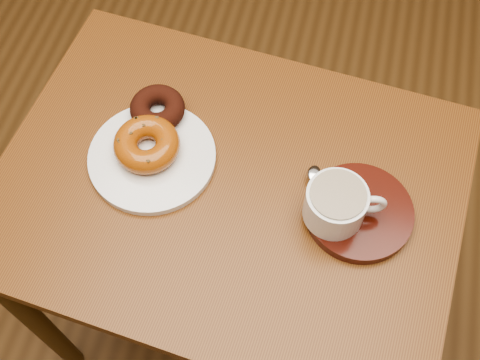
% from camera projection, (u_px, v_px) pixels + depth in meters
% --- Properties ---
extents(ground, '(6.00, 6.00, 0.00)m').
position_uv_depth(ground, '(180.00, 178.00, 1.75)').
color(ground, brown).
rests_on(ground, ground).
extents(cafe_table, '(0.78, 0.62, 0.69)m').
position_uv_depth(cafe_table, '(229.00, 214.00, 1.05)').
color(cafe_table, brown).
rests_on(cafe_table, ground).
extents(donut_plate, '(0.26, 0.26, 0.01)m').
position_uv_depth(donut_plate, '(152.00, 157.00, 0.97)').
color(donut_plate, white).
rests_on(donut_plate, cafe_table).
extents(donut_cinnamon, '(0.11, 0.11, 0.03)m').
position_uv_depth(donut_cinnamon, '(157.00, 108.00, 0.99)').
color(donut_cinnamon, black).
rests_on(donut_cinnamon, donut_plate).
extents(donut_caramel, '(0.12, 0.12, 0.04)m').
position_uv_depth(donut_caramel, '(147.00, 144.00, 0.95)').
color(donut_caramel, '#9B4C10').
rests_on(donut_caramel, donut_plate).
extents(saucer, '(0.17, 0.17, 0.02)m').
position_uv_depth(saucer, '(359.00, 212.00, 0.92)').
color(saucer, '#370E07').
rests_on(saucer, cafe_table).
extents(coffee_cup, '(0.12, 0.09, 0.06)m').
position_uv_depth(coffee_cup, '(337.00, 204.00, 0.88)').
color(coffee_cup, white).
rests_on(coffee_cup, saucer).
extents(teaspoon, '(0.04, 0.09, 0.01)m').
position_uv_depth(teaspoon, '(315.00, 178.00, 0.93)').
color(teaspoon, silver).
rests_on(teaspoon, saucer).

